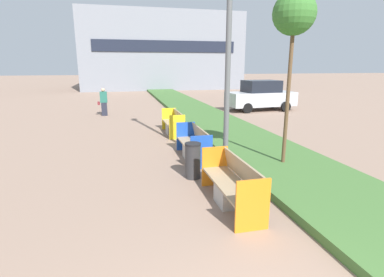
% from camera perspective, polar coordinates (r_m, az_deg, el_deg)
% --- Properties ---
extents(planter_grass_strip, '(2.80, 120.00, 0.18)m').
position_cam_1_polar(planter_grass_strip, '(14.21, 4.60, 2.89)').
color(planter_grass_strip, '#426B33').
rests_on(planter_grass_strip, ground).
extents(building_backdrop, '(18.24, 8.45, 8.58)m').
position_cam_1_polar(building_backdrop, '(37.70, -5.95, 16.06)').
color(building_backdrop, gray).
rests_on(building_backdrop, ground).
extents(bench_orange_frame, '(0.65, 2.13, 0.94)m').
position_cam_1_polar(bench_orange_frame, '(6.19, 7.66, -9.19)').
color(bench_orange_frame, '#ADA8A0').
rests_on(bench_orange_frame, ground).
extents(bench_blue_frame, '(0.65, 2.02, 0.94)m').
position_cam_1_polar(bench_blue_frame, '(9.09, 0.37, -1.56)').
color(bench_blue_frame, '#ADA8A0').
rests_on(bench_blue_frame, ground).
extents(bench_yellow_frame, '(0.65, 1.98, 0.94)m').
position_cam_1_polar(bench_yellow_frame, '(12.38, -3.51, 2.57)').
color(bench_yellow_frame, '#ADA8A0').
rests_on(bench_yellow_frame, ground).
extents(litter_bin, '(0.40, 0.40, 0.90)m').
position_cam_1_polar(litter_bin, '(7.50, 0.15, -4.22)').
color(litter_bin, '#2D2D30').
rests_on(litter_bin, ground).
extents(sapling_tree_near, '(1.06, 1.06, 4.54)m').
position_cam_1_polar(sapling_tree_near, '(8.33, 18.86, 21.21)').
color(sapling_tree_near, brown).
rests_on(sapling_tree_near, ground).
extents(pedestrian_walking, '(0.53, 0.24, 1.55)m').
position_cam_1_polar(pedestrian_walking, '(17.52, -16.48, 6.71)').
color(pedestrian_walking, '#232633').
rests_on(pedestrian_walking, ground).
extents(parked_car_distant, '(4.30, 2.02, 1.86)m').
position_cam_1_polar(parked_car_distant, '(19.33, 12.95, 7.95)').
color(parked_car_distant, '#B7BABF').
rests_on(parked_car_distant, ground).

